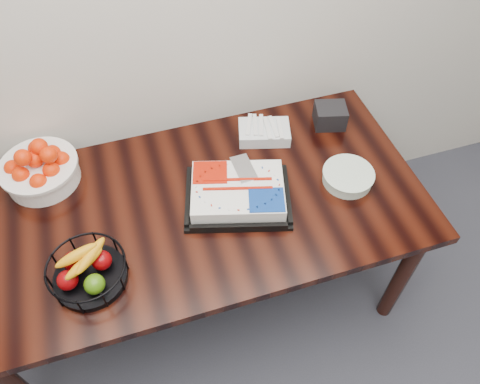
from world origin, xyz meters
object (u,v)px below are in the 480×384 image
object	(u,v)px
fruit_basket	(87,270)
napkin_box	(330,116)
table	(200,216)
tangerine_bowl	(38,166)
plate_stack	(348,177)
cake_tray	(238,193)

from	to	relation	value
fruit_basket	napkin_box	distance (m)	1.22
table	fruit_basket	bearing A→B (deg)	-154.56
tangerine_bowl	napkin_box	bearing A→B (deg)	-1.99
fruit_basket	napkin_box	bearing A→B (deg)	22.96
table	fruit_basket	xyz separation A→B (m)	(-0.44, -0.21, 0.15)
table	tangerine_bowl	distance (m)	0.67
fruit_basket	plate_stack	size ratio (longest dim) A/B	1.30
table	cake_tray	size ratio (longest dim) A/B	3.72
napkin_box	cake_tray	bearing A→B (deg)	-151.10
plate_stack	napkin_box	world-z (taller)	napkin_box
cake_tray	plate_stack	xyz separation A→B (m)	(0.46, -0.05, -0.01)
tangerine_bowl	plate_stack	size ratio (longest dim) A/B	1.48
cake_tray	tangerine_bowl	bearing A→B (deg)	155.39
cake_tray	napkin_box	size ratio (longest dim) A/B	3.58
plate_stack	cake_tray	bearing A→B (deg)	174.25
table	plate_stack	distance (m)	0.63
table	plate_stack	xyz separation A→B (m)	(0.61, -0.07, 0.11)
table	napkin_box	world-z (taller)	napkin_box
tangerine_bowl	napkin_box	distance (m)	1.26
fruit_basket	plate_stack	bearing A→B (deg)	7.54
tangerine_bowl	fruit_basket	world-z (taller)	tangerine_bowl
cake_tray	table	bearing A→B (deg)	171.35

